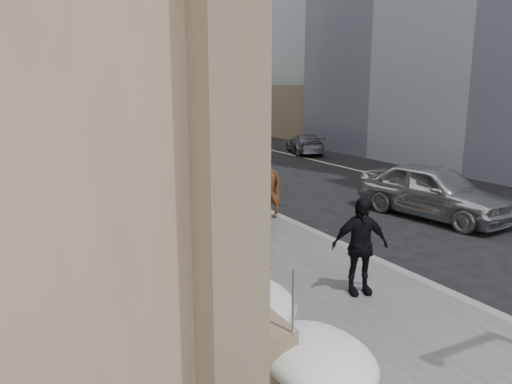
% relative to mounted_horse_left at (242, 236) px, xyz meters
% --- Properties ---
extents(ground, '(140.00, 140.00, 0.00)m').
position_rel_mounted_horse_left_xyz_m(ground, '(0.80, -1.51, -1.13)').
color(ground, black).
rests_on(ground, ground).
extents(sidewalk, '(5.00, 80.00, 0.12)m').
position_rel_mounted_horse_left_xyz_m(sidewalk, '(0.80, 8.49, -1.07)').
color(sidewalk, '#4A4A4C').
rests_on(sidewalk, ground).
extents(curb, '(0.24, 80.00, 0.12)m').
position_rel_mounted_horse_left_xyz_m(curb, '(3.42, 8.49, -1.07)').
color(curb, slate).
rests_on(curb, ground).
extents(lane_line, '(0.15, 70.00, 0.01)m').
position_rel_mounted_horse_left_xyz_m(lane_line, '(11.30, 8.49, -1.12)').
color(lane_line, '#BFB78C').
rests_on(lane_line, ground).
extents(far_podium, '(2.00, 80.00, 4.00)m').
position_rel_mounted_horse_left_xyz_m(far_podium, '(16.30, 8.49, 0.87)').
color(far_podium, '#7C6B50').
rests_on(far_podium, ground).
extents(streetlight_mid, '(1.71, 0.24, 8.00)m').
position_rel_mounted_horse_left_xyz_m(streetlight_mid, '(3.54, 12.49, 3.45)').
color(streetlight_mid, '#2D2D30').
rests_on(streetlight_mid, ground).
extents(streetlight_far, '(1.71, 0.24, 8.00)m').
position_rel_mounted_horse_left_xyz_m(streetlight_far, '(3.54, 32.49, 3.45)').
color(streetlight_far, '#2D2D30').
rests_on(streetlight_far, ground).
extents(traffic_signal, '(4.10, 0.22, 6.00)m').
position_rel_mounted_horse_left_xyz_m(traffic_signal, '(2.88, 20.49, 2.88)').
color(traffic_signal, '#2D2D30').
rests_on(traffic_signal, ground).
extents(snow_bank, '(1.70, 18.10, 0.76)m').
position_rel_mounted_horse_left_xyz_m(snow_bank, '(-0.62, 6.59, -0.66)').
color(snow_bank, white).
rests_on(snow_bank, sidewalk).
extents(mounted_horse_left, '(1.39, 2.34, 2.59)m').
position_rel_mounted_horse_left_xyz_m(mounted_horse_left, '(0.00, 0.00, 0.00)').
color(mounted_horse_left, '#512518').
rests_on(mounted_horse_left, sidewalk).
extents(mounted_horse_right, '(2.21, 2.33, 2.68)m').
position_rel_mounted_horse_left_xyz_m(mounted_horse_right, '(2.28, 4.65, 0.12)').
color(mounted_horse_right, '#482814').
rests_on(mounted_horse_right, sidewalk).
extents(pedestrian, '(1.22, 0.80, 1.93)m').
position_rel_mounted_horse_left_xyz_m(pedestrian, '(1.79, -1.52, -0.04)').
color(pedestrian, black).
rests_on(pedestrian, sidewalk).
extents(car_silver, '(2.72, 5.20, 1.69)m').
position_rel_mounted_horse_left_xyz_m(car_silver, '(7.84, 2.20, -0.28)').
color(car_silver, '#A2A5A9').
rests_on(car_silver, ground).
extents(car_grey, '(2.96, 4.39, 1.18)m').
position_rel_mounted_horse_left_xyz_m(car_grey, '(12.32, 16.29, -0.54)').
color(car_grey, slate).
rests_on(car_grey, ground).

